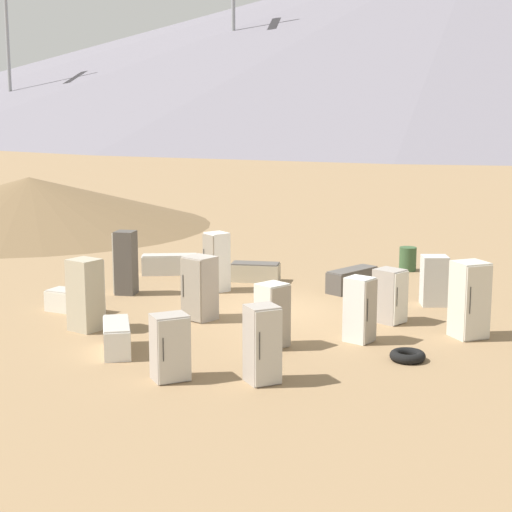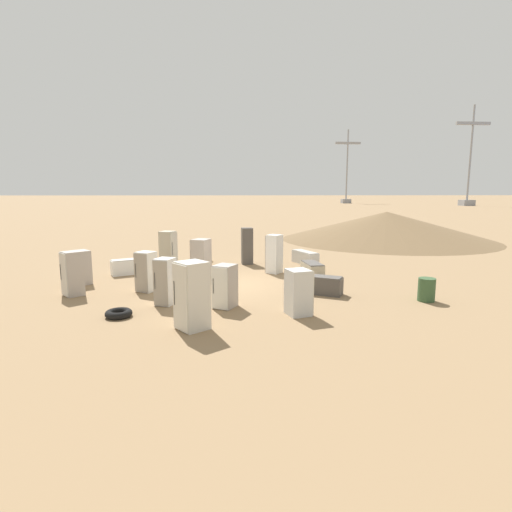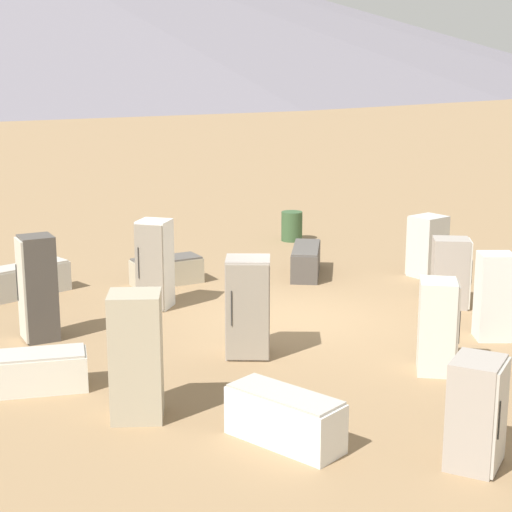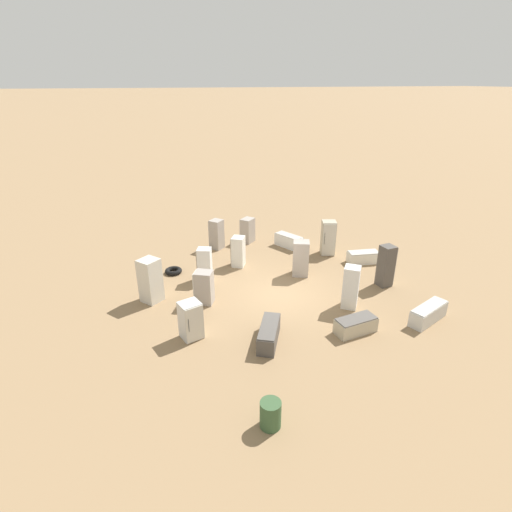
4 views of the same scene
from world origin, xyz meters
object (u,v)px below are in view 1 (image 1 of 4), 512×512
object	(u,v)px
rusty_barrel	(408,259)
discarded_fridge_12	(170,264)
discarded_fridge_6	(390,296)
power_pylon_0	(234,70)
discarded_fridge_13	(117,337)
discarded_fridge_4	(217,262)
discarded_fridge_5	(125,263)
discarded_fridge_11	(434,280)
discarded_fridge_8	(360,310)
discarded_fridge_1	(272,315)
discarded_fridge_10	(470,300)
discarded_fridge_0	(86,295)
scrap_tire	(408,356)
discarded_fridge_14	(262,344)
discarded_fridge_9	(170,347)
discarded_fridge_15	(200,288)
discarded_fridge_2	(74,301)
discarded_fridge_3	(352,280)
power_pylon_1	(10,81)

from	to	relation	value
rusty_barrel	discarded_fridge_12	bearing A→B (deg)	-69.46
discarded_fridge_6	power_pylon_0	bearing A→B (deg)	-131.96
discarded_fridge_13	discarded_fridge_4	bearing A→B (deg)	-117.95
discarded_fridge_5	discarded_fridge_11	bearing A→B (deg)	-87.33
discarded_fridge_4	discarded_fridge_11	size ratio (longest dim) A/B	1.27
discarded_fridge_8	rusty_barrel	distance (m)	9.12
discarded_fridge_12	discarded_fridge_11	bearing A→B (deg)	57.14
discarded_fridge_1	discarded_fridge_12	bearing A→B (deg)	-111.58
power_pylon_0	discarded_fridge_10	world-z (taller)	power_pylon_0
discarded_fridge_0	discarded_fridge_12	size ratio (longest dim) A/B	0.94
discarded_fridge_12	scrap_tire	bearing A→B (deg)	28.87
discarded_fridge_1	discarded_fridge_10	distance (m)	4.98
discarded_fridge_0	scrap_tire	distance (m)	8.28
power_pylon_0	discarded_fridge_14	distance (m)	135.66
discarded_fridge_6	discarded_fridge_12	size ratio (longest dim) A/B	0.73
discarded_fridge_9	discarded_fridge_1	bearing A→B (deg)	-156.26
discarded_fridge_9	discarded_fridge_11	distance (m)	9.60
discarded_fridge_10	discarded_fridge_15	xyz separation A→B (m)	(0.23, -7.03, -0.10)
discarded_fridge_2	rusty_barrel	distance (m)	11.80
discarded_fridge_0	discarded_fridge_10	distance (m)	9.68
discarded_fridge_2	discarded_fridge_15	distance (m)	3.69
discarded_fridge_14	discarded_fridge_15	size ratio (longest dim) A/B	0.96
discarded_fridge_3	discarded_fridge_10	size ratio (longest dim) A/B	1.00
power_pylon_0	scrap_tire	distance (m)	134.35
discarded_fridge_4	discarded_fridge_13	bearing A→B (deg)	126.88
discarded_fridge_1	discarded_fridge_9	size ratio (longest dim) A/B	1.09
discarded_fridge_1	discarded_fridge_14	distance (m)	2.63
discarded_fridge_14	scrap_tire	xyz separation A→B (m)	(-2.38, 2.76, -0.72)
scrap_tire	power_pylon_0	bearing A→B (deg)	-160.62
power_pylon_1	discarded_fridge_12	bearing A→B (deg)	34.55
discarded_fridge_5	discarded_fridge_10	world-z (taller)	discarded_fridge_5
discarded_fridge_5	rusty_barrel	xyz separation A→B (m)	(-5.97, 7.84, -0.56)
discarded_fridge_13	discarded_fridge_14	distance (m)	4.06
discarded_fridge_1	discarded_fridge_9	bearing A→B (deg)	5.16
discarded_fridge_2	discarded_fridge_11	world-z (taller)	discarded_fridge_11
power_pylon_1	discarded_fridge_1	distance (m)	120.56
discarded_fridge_4	scrap_tire	xyz separation A→B (m)	(5.53, 6.47, -0.80)
power_pylon_0	discarded_fridge_14	xyz separation A→B (m)	(128.73, 41.70, -9.70)
discarded_fridge_1	discarded_fridge_14	bearing A→B (deg)	41.62
power_pylon_1	discarded_fridge_14	world-z (taller)	power_pylon_1
discarded_fridge_2	discarded_fridge_10	world-z (taller)	discarded_fridge_10
discarded_fridge_12	discarded_fridge_14	xyz separation A→B (m)	(9.85, 6.04, 0.49)
discarded_fridge_1	discarded_fridge_11	xyz separation A→B (m)	(-5.36, 3.36, -0.06)
discarded_fridge_0	discarded_fridge_6	size ratio (longest dim) A/B	1.29
discarded_fridge_9	discarded_fridge_14	world-z (taller)	discarded_fridge_14
discarded_fridge_6	discarded_fridge_0	bearing A→B (deg)	-39.79
discarded_fridge_8	discarded_fridge_14	bearing A→B (deg)	0.39
discarded_fridge_5	discarded_fridge_9	world-z (taller)	discarded_fridge_5
discarded_fridge_6	power_pylon_1	bearing A→B (deg)	-114.92
discarded_fridge_14	discarded_fridge_3	bearing A→B (deg)	-133.08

